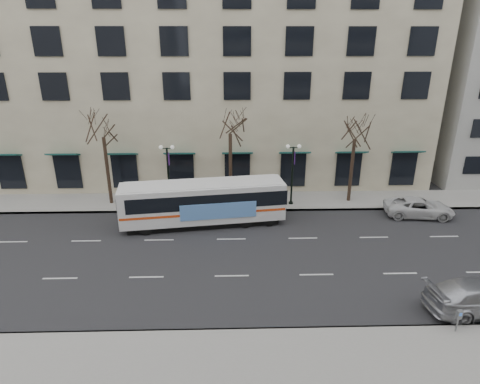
{
  "coord_description": "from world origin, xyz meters",
  "views": [
    {
      "loc": [
        -0.06,
        -22.48,
        13.08
      ],
      "look_at": [
        0.57,
        1.02,
        4.0
      ],
      "focal_mm": 30.0,
      "sensor_mm": 36.0,
      "label": 1
    }
  ],
  "objects_px": {
    "tree_far_mid": "(230,122)",
    "pay_station": "(459,316)",
    "tree_far_right": "(356,127)",
    "city_bus": "(204,202)",
    "white_pickup": "(419,207)",
    "lamp_post_right": "(292,172)",
    "tree_far_left": "(102,125)",
    "lamp_post_left": "(168,173)"
  },
  "relations": [
    {
      "from": "tree_far_left",
      "to": "white_pickup",
      "type": "relative_size",
      "value": 1.61
    },
    {
      "from": "tree_far_right",
      "to": "tree_far_mid",
      "type": "bearing_deg",
      "value": 180.0
    },
    {
      "from": "tree_far_mid",
      "to": "tree_far_right",
      "type": "bearing_deg",
      "value": -0.0
    },
    {
      "from": "city_bus",
      "to": "tree_far_mid",
      "type": "bearing_deg",
      "value": 55.72
    },
    {
      "from": "tree_far_mid",
      "to": "white_pickup",
      "type": "bearing_deg",
      "value": -11.5
    },
    {
      "from": "tree_far_mid",
      "to": "pay_station",
      "type": "xyz_separation_m",
      "value": [
        10.51,
        -16.3,
        -5.91
      ]
    },
    {
      "from": "tree_far_right",
      "to": "pay_station",
      "type": "distance_m",
      "value": 17.19
    },
    {
      "from": "city_bus",
      "to": "pay_station",
      "type": "height_order",
      "value": "city_bus"
    },
    {
      "from": "lamp_post_left",
      "to": "white_pickup",
      "type": "distance_m",
      "value": 19.92
    },
    {
      "from": "city_bus",
      "to": "pay_station",
      "type": "xyz_separation_m",
      "value": [
        12.48,
        -12.35,
        -0.78
      ]
    },
    {
      "from": "lamp_post_right",
      "to": "white_pickup",
      "type": "height_order",
      "value": "lamp_post_right"
    },
    {
      "from": "city_bus",
      "to": "white_pickup",
      "type": "relative_size",
      "value": 2.36
    },
    {
      "from": "tree_far_mid",
      "to": "city_bus",
      "type": "bearing_deg",
      "value": -116.45
    },
    {
      "from": "tree_far_right",
      "to": "white_pickup",
      "type": "height_order",
      "value": "tree_far_right"
    },
    {
      "from": "tree_far_left",
      "to": "tree_far_mid",
      "type": "height_order",
      "value": "tree_far_mid"
    },
    {
      "from": "white_pickup",
      "to": "lamp_post_left",
      "type": "bearing_deg",
      "value": 89.75
    },
    {
      "from": "tree_far_mid",
      "to": "city_bus",
      "type": "relative_size",
      "value": 0.7
    },
    {
      "from": "tree_far_left",
      "to": "lamp_post_left",
      "type": "height_order",
      "value": "tree_far_left"
    },
    {
      "from": "tree_far_right",
      "to": "pay_station",
      "type": "height_order",
      "value": "tree_far_right"
    },
    {
      "from": "pay_station",
      "to": "white_pickup",
      "type": "bearing_deg",
      "value": 65.66
    },
    {
      "from": "tree_far_right",
      "to": "lamp_post_left",
      "type": "relative_size",
      "value": 1.55
    },
    {
      "from": "white_pickup",
      "to": "city_bus",
      "type": "bearing_deg",
      "value": 100.01
    },
    {
      "from": "tree_far_mid",
      "to": "lamp_post_right",
      "type": "height_order",
      "value": "tree_far_mid"
    },
    {
      "from": "lamp_post_left",
      "to": "city_bus",
      "type": "bearing_deg",
      "value": -47.98
    },
    {
      "from": "lamp_post_left",
      "to": "tree_far_right",
      "type": "bearing_deg",
      "value": 2.29
    },
    {
      "from": "tree_far_left",
      "to": "lamp_post_right",
      "type": "relative_size",
      "value": 1.6
    },
    {
      "from": "tree_far_left",
      "to": "white_pickup",
      "type": "bearing_deg",
      "value": -6.9
    },
    {
      "from": "pay_station",
      "to": "lamp_post_right",
      "type": "bearing_deg",
      "value": 102.28
    },
    {
      "from": "lamp_post_left",
      "to": "lamp_post_right",
      "type": "relative_size",
      "value": 1.0
    },
    {
      "from": "lamp_post_left",
      "to": "white_pickup",
      "type": "height_order",
      "value": "lamp_post_left"
    },
    {
      "from": "tree_far_mid",
      "to": "lamp_post_right",
      "type": "bearing_deg",
      "value": -6.83
    },
    {
      "from": "tree_far_right",
      "to": "city_bus",
      "type": "xyz_separation_m",
      "value": [
        -11.97,
        -3.96,
        -4.65
      ]
    },
    {
      "from": "tree_far_left",
      "to": "city_bus",
      "type": "bearing_deg",
      "value": -26.22
    },
    {
      "from": "lamp_post_left",
      "to": "city_bus",
      "type": "height_order",
      "value": "lamp_post_left"
    },
    {
      "from": "lamp_post_left",
      "to": "city_bus",
      "type": "xyz_separation_m",
      "value": [
        3.02,
        -3.36,
        -1.17
      ]
    },
    {
      "from": "lamp_post_right",
      "to": "city_bus",
      "type": "bearing_deg",
      "value": -154.31
    },
    {
      "from": "tree_far_left",
      "to": "lamp_post_left",
      "type": "xyz_separation_m",
      "value": [
        5.01,
        -0.6,
        -3.75
      ]
    },
    {
      "from": "tree_far_left",
      "to": "city_bus",
      "type": "distance_m",
      "value": 10.22
    },
    {
      "from": "tree_far_mid",
      "to": "pay_station",
      "type": "bearing_deg",
      "value": -57.19
    },
    {
      "from": "lamp_post_right",
      "to": "city_bus",
      "type": "distance_m",
      "value": 7.83
    },
    {
      "from": "tree_far_left",
      "to": "city_bus",
      "type": "relative_size",
      "value": 0.68
    },
    {
      "from": "tree_far_mid",
      "to": "tree_far_right",
      "type": "relative_size",
      "value": 1.06
    }
  ]
}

